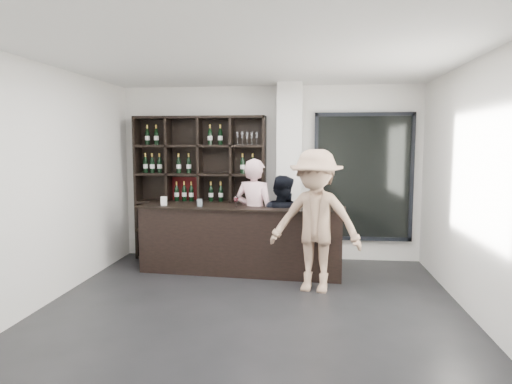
# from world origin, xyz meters

# --- Properties ---
(floor) EXTENTS (5.00, 5.50, 0.01)m
(floor) POSITION_xyz_m (0.00, 0.00, -0.01)
(floor) COLOR black
(floor) RESTS_ON ground
(wine_shelf) EXTENTS (2.20, 0.35, 2.40)m
(wine_shelf) POSITION_xyz_m (-1.15, 2.57, 1.20)
(wine_shelf) COLOR black
(wine_shelf) RESTS_ON floor
(structural_column) EXTENTS (0.40, 0.40, 2.90)m
(structural_column) POSITION_xyz_m (0.35, 2.47, 1.45)
(structural_column) COLOR silver
(structural_column) RESTS_ON floor
(glass_panel) EXTENTS (1.60, 0.08, 2.10)m
(glass_panel) POSITION_xyz_m (1.55, 2.69, 1.40)
(glass_panel) COLOR black
(glass_panel) RESTS_ON floor
(tasting_counter) EXTENTS (3.09, 0.64, 1.02)m
(tasting_counter) POSITION_xyz_m (-0.35, 1.75, 0.51)
(tasting_counter) COLOR black
(tasting_counter) RESTS_ON floor
(taster_pink) EXTENTS (0.73, 0.60, 1.73)m
(taster_pink) POSITION_xyz_m (-0.15, 1.85, 0.86)
(taster_pink) COLOR #F9C0C7
(taster_pink) RESTS_ON floor
(taster_black) EXTENTS (0.88, 0.80, 1.48)m
(taster_black) POSITION_xyz_m (0.26, 1.85, 0.74)
(taster_black) COLOR black
(taster_black) RESTS_ON floor
(customer) EXTENTS (1.34, 0.95, 1.88)m
(customer) POSITION_xyz_m (0.75, 1.05, 0.94)
(customer) COLOR tan
(customer) RESTS_ON floor
(wine_glass) EXTENTS (0.08, 0.08, 0.19)m
(wine_glass) POSITION_xyz_m (-0.40, 1.67, 1.11)
(wine_glass) COLOR white
(wine_glass) RESTS_ON tasting_counter
(spit_cup) EXTENTS (0.09, 0.09, 0.11)m
(spit_cup) POSITION_xyz_m (-0.95, 1.69, 1.07)
(spit_cup) COLOR silver
(spit_cup) RESTS_ON tasting_counter
(napkin_stack) EXTENTS (0.13, 0.13, 0.02)m
(napkin_stack) POSITION_xyz_m (0.50, 1.79, 1.03)
(napkin_stack) COLOR white
(napkin_stack) RESTS_ON tasting_counter
(card_stand) EXTENTS (0.10, 0.06, 0.13)m
(card_stand) POSITION_xyz_m (-1.51, 1.72, 1.08)
(card_stand) COLOR white
(card_stand) RESTS_ON tasting_counter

